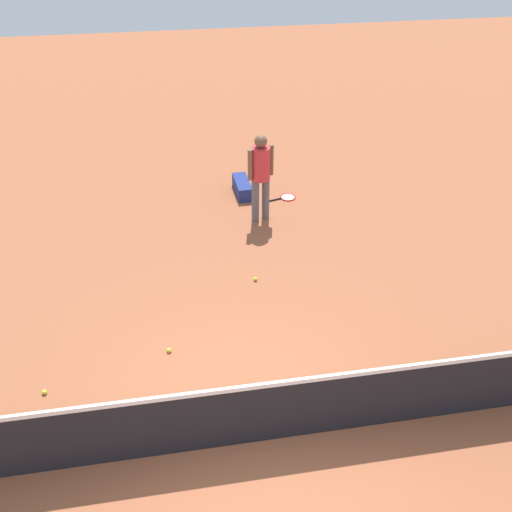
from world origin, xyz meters
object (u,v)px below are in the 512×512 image
(tennis_racket_near_player, at_px, (287,197))
(tennis_ball_near_player, at_px, (255,279))
(equipment_bag, at_px, (242,186))
(tennis_ball_midcourt, at_px, (44,392))
(tennis_ball_by_net, at_px, (169,350))
(player_near_side, at_px, (261,171))

(tennis_racket_near_player, height_order, tennis_ball_near_player, tennis_ball_near_player)
(tennis_ball_near_player, relative_size, equipment_bag, 0.08)
(tennis_racket_near_player, height_order, tennis_ball_midcourt, tennis_ball_midcourt)
(tennis_ball_by_net, height_order, tennis_ball_midcourt, same)
(player_near_side, xyz_separation_m, tennis_ball_near_player, (0.41, 1.89, -0.98))
(tennis_ball_near_player, bearing_deg, tennis_racket_near_player, -112.44)
(tennis_ball_by_net, bearing_deg, tennis_ball_midcourt, 17.13)
(equipment_bag, bearing_deg, tennis_ball_near_player, 85.93)
(tennis_racket_near_player, bearing_deg, tennis_ball_near_player, 67.56)
(tennis_ball_near_player, bearing_deg, player_near_side, -102.23)
(player_near_side, height_order, tennis_racket_near_player, player_near_side)
(tennis_ball_midcourt, distance_m, equipment_bag, 5.87)
(equipment_bag, bearing_deg, tennis_ball_by_net, 69.26)
(tennis_ball_by_net, height_order, equipment_bag, equipment_bag)
(tennis_ball_by_net, distance_m, tennis_ball_midcourt, 1.67)
(tennis_ball_midcourt, bearing_deg, tennis_ball_by_net, -162.87)
(tennis_ball_near_player, distance_m, tennis_ball_midcourt, 3.59)
(tennis_racket_near_player, relative_size, tennis_ball_by_net, 9.19)
(tennis_ball_midcourt, height_order, equipment_bag, equipment_bag)
(player_near_side, height_order, tennis_ball_midcourt, player_near_side)
(tennis_racket_near_player, relative_size, tennis_ball_midcourt, 9.19)
(player_near_side, relative_size, equipment_bag, 2.09)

